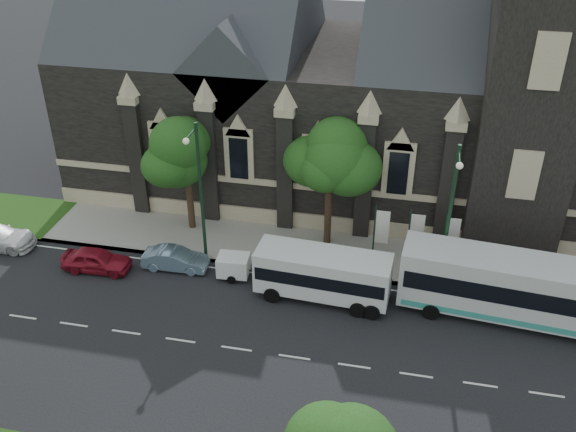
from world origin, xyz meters
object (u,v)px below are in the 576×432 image
(banner_flag_left, at_px, (379,230))
(tour_coach, at_px, (523,289))
(banner_flag_right, at_px, (449,238))
(shuttle_bus, at_px, (323,273))
(tree_walk_right, at_px, (334,160))
(street_lamp_near, at_px, (450,213))
(sedan, at_px, (175,259))
(banner_flag_center, at_px, (414,234))
(street_lamp_mid, at_px, (199,187))
(tree_walk_left, at_px, (190,149))
(car_far_red, at_px, (97,260))
(box_trailer, at_px, (234,265))

(banner_flag_left, distance_m, tour_coach, 8.67)
(banner_flag_right, xyz_separation_m, shuttle_bus, (-6.70, -3.91, -0.72))
(banner_flag_left, bearing_deg, banner_flag_right, 0.00)
(banner_flag_left, bearing_deg, tree_walk_right, 150.90)
(street_lamp_near, xyz_separation_m, tour_coach, (4.14, -1.75, -3.10))
(sedan, bearing_deg, tree_walk_right, -63.74)
(banner_flag_center, distance_m, sedan, 14.19)
(street_lamp_mid, bearing_deg, sedan, -144.02)
(tree_walk_left, height_order, car_far_red, tree_walk_left)
(shuttle_bus, bearing_deg, street_lamp_mid, 168.63)
(tour_coach, bearing_deg, shuttle_bus, -173.36)
(street_lamp_mid, height_order, banner_flag_left, street_lamp_mid)
(tree_walk_left, xyz_separation_m, street_lamp_mid, (1.80, -3.61, -0.62))
(banner_flag_left, relative_size, box_trailer, 1.49)
(tree_walk_left, distance_m, banner_flag_right, 16.52)
(tree_walk_right, height_order, banner_flag_center, tree_walk_right)
(tour_coach, relative_size, shuttle_bus, 1.70)
(street_lamp_near, xyz_separation_m, sedan, (-15.48, -1.07, -4.46))
(tour_coach, distance_m, sedan, 19.68)
(tree_walk_left, height_order, banner_flag_left, tree_walk_left)
(street_lamp_near, height_order, street_lamp_mid, same)
(tree_walk_left, relative_size, banner_flag_center, 1.91)
(tree_walk_right, height_order, tour_coach, tree_walk_right)
(shuttle_bus, bearing_deg, banner_flag_right, 33.68)
(banner_flag_center, bearing_deg, tour_coach, -31.98)
(sedan, bearing_deg, banner_flag_center, -79.89)
(street_lamp_mid, bearing_deg, tree_walk_right, 26.65)
(tour_coach, xyz_separation_m, shuttle_bus, (-10.55, -0.26, -0.35))
(tour_coach, bearing_deg, banner_flag_left, 160.30)
(tree_walk_right, bearing_deg, box_trailer, -136.45)
(street_lamp_mid, height_order, sedan, street_lamp_mid)
(box_trailer, relative_size, sedan, 0.68)
(banner_flag_right, bearing_deg, banner_flag_left, 180.00)
(banner_flag_right, relative_size, shuttle_bus, 0.53)
(sedan, bearing_deg, tour_coach, -94.07)
(tour_coach, bearing_deg, tree_walk_right, 159.10)
(car_far_red, bearing_deg, tree_walk_left, -38.52)
(tree_walk_right, bearing_deg, tree_walk_left, -179.94)
(shuttle_bus, height_order, car_far_red, shuttle_bus)
(car_far_red, bearing_deg, banner_flag_right, -81.19)
(banner_flag_center, bearing_deg, street_lamp_near, -48.07)
(street_lamp_mid, xyz_separation_m, banner_flag_left, (10.29, 1.91, -2.73))
(tree_walk_right, xyz_separation_m, banner_flag_left, (3.08, -1.71, -3.43))
(sedan, bearing_deg, banner_flag_right, -81.40)
(tree_walk_right, distance_m, car_far_red, 15.32)
(tree_walk_right, height_order, banner_flag_left, tree_walk_right)
(banner_flag_right, height_order, shuttle_bus, banner_flag_right)
(box_trailer, bearing_deg, banner_flag_right, 10.11)
(sedan, bearing_deg, street_lamp_near, -88.14)
(tour_coach, xyz_separation_m, car_far_red, (-24.14, -0.45, -1.31))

